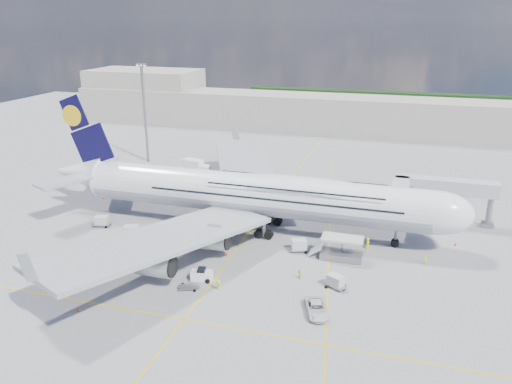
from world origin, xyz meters
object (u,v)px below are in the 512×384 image
(dolly_nose_far, at_px, (336,281))
(catering_truck_inner, at_px, (217,197))
(airliner, at_px, (254,194))
(cone_wing_right_outer, at_px, (79,310))
(crew_wing, at_px, (187,246))
(light_mast, at_px, (145,112))
(service_van, at_px, (316,309))
(dolly_row_b, at_px, (131,231))
(dolly_row_c, at_px, (189,287))
(dolly_row_a, at_px, (166,233))
(dolly_nose_near, at_px, (299,245))
(cone_tail, at_px, (103,197))
(jet_bridge, at_px, (428,190))
(crew_loader, at_px, (299,274))
(cone_wing_left_outer, at_px, (237,171))
(cone_wing_left_inner, at_px, (205,195))
(cone_wing_right_inner, at_px, (226,254))
(catering_truck_outer, at_px, (196,168))
(cone_nose, at_px, (455,244))
(crew_nose, at_px, (425,260))
(crew_van, at_px, (367,243))
(baggage_tug, at_px, (202,275))
(dolly_back, at_px, (101,221))
(cargo_loader, at_px, (341,251))
(crew_tug, at_px, (218,285))

(dolly_nose_far, distance_m, catering_truck_inner, 38.22)
(airliner, xyz_separation_m, catering_truck_inner, (-10.84, 9.59, -5.07))
(cone_wing_right_outer, bearing_deg, crew_wing, 73.01)
(light_mast, height_order, service_van, light_mast)
(dolly_row_b, relative_size, dolly_row_c, 1.11)
(dolly_row_a, bearing_deg, airliner, 5.56)
(dolly_row_a, xyz_separation_m, service_van, (29.40, -15.84, -0.19))
(dolly_nose_near, xyz_separation_m, catering_truck_inner, (-20.51, 16.08, 0.68))
(service_van, xyz_separation_m, cone_tail, (-51.17, 29.97, -0.47))
(jet_bridge, xyz_separation_m, crew_loader, (-17.92, -26.45, -6.07))
(dolly_nose_near, bearing_deg, cone_wing_left_outer, 100.53)
(cone_wing_left_inner, bearing_deg, catering_truck_inner, -43.88)
(dolly_nose_near, distance_m, cone_wing_right_inner, 12.00)
(light_mast, xyz_separation_m, dolly_row_c, (37.48, -57.83, -12.87))
(catering_truck_outer, xyz_separation_m, cone_nose, (57.64, -24.00, -1.52))
(cone_wing_right_inner, bearing_deg, crew_nose, 10.83)
(crew_wing, height_order, cone_wing_right_outer, crew_wing)
(light_mast, bearing_deg, crew_wing, -55.32)
(crew_nose, height_order, crew_van, crew_van)
(light_mast, distance_m, service_van, 82.14)
(crew_van, relative_size, cone_tail, 3.10)
(catering_truck_outer, xyz_separation_m, crew_van, (43.44, -29.54, -0.86))
(dolly_nose_far, bearing_deg, service_van, -72.21)
(service_van, relative_size, cone_wing_right_inner, 8.60)
(jet_bridge, height_order, catering_truck_outer, jet_bridge)
(dolly_row_c, xyz_separation_m, cone_nose, (37.33, 26.10, -0.03))
(dolly_row_a, distance_m, cone_wing_left_outer, 41.01)
(baggage_tug, bearing_deg, crew_van, 28.04)
(crew_nose, bearing_deg, cone_nose, 13.96)
(dolly_row_c, relative_size, cone_wing_right_outer, 6.33)
(dolly_back, distance_m, dolly_nose_far, 45.53)
(baggage_tug, relative_size, cone_wing_right_outer, 6.43)
(cone_wing_left_inner, distance_m, cone_wing_right_inner, 29.04)
(baggage_tug, bearing_deg, cone_wing_right_inner, 75.12)
(baggage_tug, xyz_separation_m, crew_nose, (31.43, 14.51, -0.02))
(catering_truck_outer, relative_size, crew_van, 3.59)
(light_mast, distance_m, catering_truck_outer, 22.00)
(service_van, xyz_separation_m, crew_van, (4.66, 21.58, 0.20))
(cone_wing_right_inner, bearing_deg, crew_van, 22.88)
(cone_wing_left_outer, bearing_deg, crew_wing, -81.66)
(crew_loader, bearing_deg, dolly_nose_near, 158.95)
(catering_truck_inner, height_order, catering_truck_outer, catering_truck_outer)
(jet_bridge, xyz_separation_m, dolly_row_c, (-32.33, -33.76, -6.52))
(cone_wing_left_outer, bearing_deg, cone_wing_right_inner, -73.38)
(cone_wing_left_outer, bearing_deg, cargo_loader, -52.24)
(crew_tug, relative_size, cone_nose, 2.64)
(dolly_nose_near, xyz_separation_m, cone_tail, (-45.15, 12.63, -0.81))
(dolly_back, relative_size, crew_loader, 2.19)
(jet_bridge, xyz_separation_m, light_mast, (-69.81, 24.06, 6.35))
(dolly_row_c, relative_size, crew_tug, 1.97)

